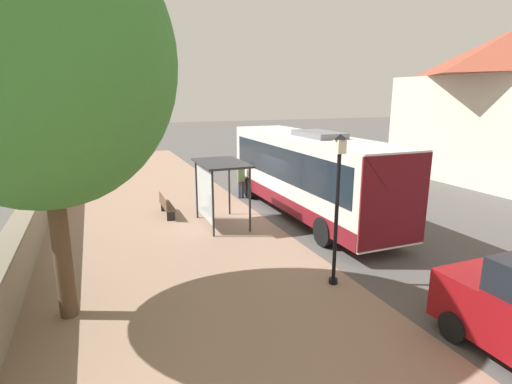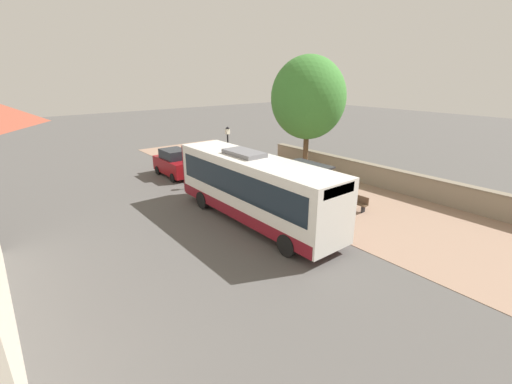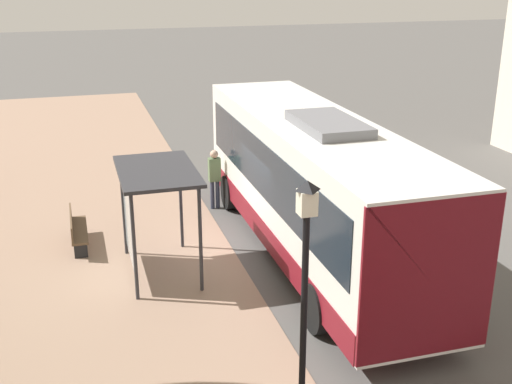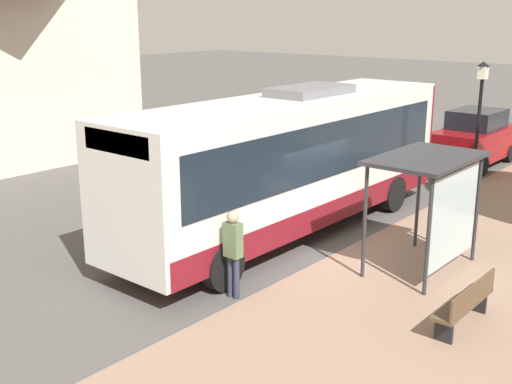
# 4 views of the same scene
# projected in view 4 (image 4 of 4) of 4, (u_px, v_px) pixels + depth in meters

# --- Properties ---
(ground_plane) EXTENTS (120.00, 120.00, 0.00)m
(ground_plane) POSITION_uv_depth(u_px,v_px,m) (333.00, 255.00, 14.82)
(ground_plane) COLOR #514F4C
(ground_plane) RESTS_ON ground
(bus) EXTENTS (2.59, 10.62, 3.63)m
(bus) POSITION_uv_depth(u_px,v_px,m) (291.00, 160.00, 15.92)
(bus) COLOR silver
(bus) RESTS_ON ground
(bus_shelter) EXTENTS (1.71, 2.72, 2.52)m
(bus_shelter) POSITION_uv_depth(u_px,v_px,m) (432.00, 178.00, 13.36)
(bus_shelter) COLOR #2D2D33
(bus_shelter) RESTS_ON ground
(pedestrian) EXTENTS (0.34, 0.24, 1.78)m
(pedestrian) POSITION_uv_depth(u_px,v_px,m) (233.00, 247.00, 12.34)
(pedestrian) COLOR #2D3347
(pedestrian) RESTS_ON ground
(bench) EXTENTS (0.40, 1.85, 0.88)m
(bench) POSITION_uv_depth(u_px,v_px,m) (466.00, 303.00, 11.27)
(bench) COLOR brown
(bench) RESTS_ON ground
(street_lamp_near) EXTENTS (0.28, 0.28, 4.07)m
(street_lamp_near) POSITION_uv_depth(u_px,v_px,m) (479.00, 119.00, 18.58)
(street_lamp_near) COLOR black
(street_lamp_near) RESTS_ON ground
(parked_car_behind_bus) EXTENTS (1.97, 4.06, 2.02)m
(parked_car_behind_bus) POSITION_uv_depth(u_px,v_px,m) (474.00, 138.00, 23.38)
(parked_car_behind_bus) COLOR maroon
(parked_car_behind_bus) RESTS_ON ground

